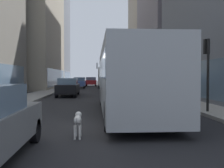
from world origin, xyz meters
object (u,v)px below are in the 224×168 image
(car_black_suv, at_px, (68,87))
(traffic_light_near, at_px, (207,63))
(car_white_van, at_px, (124,85))
(car_red_coupe, at_px, (91,81))
(box_truck, at_px, (106,77))
(dalmatian_dog, at_px, (78,120))
(car_blue_hatchback, at_px, (80,82))
(transit_bus, at_px, (128,77))

(car_black_suv, height_order, traffic_light_near, traffic_light_near)
(car_white_van, bearing_deg, car_black_suv, -135.13)
(car_red_coupe, distance_m, box_truck, 8.06)
(car_black_suv, relative_size, dalmatian_dog, 4.93)
(box_truck, bearing_deg, traffic_light_near, -82.51)
(car_white_van, height_order, car_blue_hatchback, same)
(car_white_van, bearing_deg, traffic_light_near, -82.98)
(dalmatian_dog, distance_m, traffic_light_near, 7.47)
(car_red_coupe, distance_m, car_white_van, 19.16)
(transit_bus, relative_size, car_black_suv, 2.43)
(car_red_coupe, relative_size, car_white_van, 0.97)
(car_black_suv, xyz_separation_m, box_truck, (4.00, 16.66, 0.84))
(car_black_suv, height_order, box_truck, box_truck)
(car_black_suv, bearing_deg, transit_bus, -69.80)
(dalmatian_dog, bearing_deg, car_red_coupe, 90.46)
(car_black_suv, relative_size, traffic_light_near, 1.40)
(box_truck, bearing_deg, car_white_van, -81.79)
(box_truck, distance_m, traffic_light_near, 28.40)
(transit_bus, bearing_deg, box_truck, 90.00)
(car_black_suv, height_order, car_blue_hatchback, same)
(transit_bus, distance_m, box_truck, 27.53)
(car_blue_hatchback, distance_m, box_truck, 4.09)
(car_red_coupe, relative_size, box_truck, 0.62)
(car_black_suv, distance_m, box_truck, 17.15)
(car_red_coupe, relative_size, car_blue_hatchback, 0.97)
(transit_bus, bearing_deg, dalmatian_dog, -112.74)
(transit_bus, relative_size, car_white_van, 2.42)
(transit_bus, distance_m, car_blue_hatchback, 27.83)
(car_red_coupe, height_order, car_black_suv, same)
(transit_bus, xyz_separation_m, car_red_coupe, (-2.40, 35.18, -0.95))
(box_truck, bearing_deg, transit_bus, -90.00)
(car_white_van, relative_size, traffic_light_near, 1.40)
(car_red_coupe, relative_size, traffic_light_near, 1.36)
(transit_bus, distance_m, car_red_coupe, 35.27)
(box_truck, xyz_separation_m, dalmatian_dog, (-2.07, -32.48, -1.15))
(car_black_suv, relative_size, car_white_van, 0.99)
(car_blue_hatchback, bearing_deg, transit_bus, -81.73)
(transit_bus, height_order, car_blue_hatchback, transit_bus)
(car_black_suv, xyz_separation_m, traffic_light_near, (7.70, -11.49, 1.61))
(car_blue_hatchback, height_order, box_truck, box_truck)
(car_blue_hatchback, distance_m, dalmatian_dog, 32.53)
(car_black_suv, xyz_separation_m, dalmatian_dog, (1.93, -15.82, -0.31))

